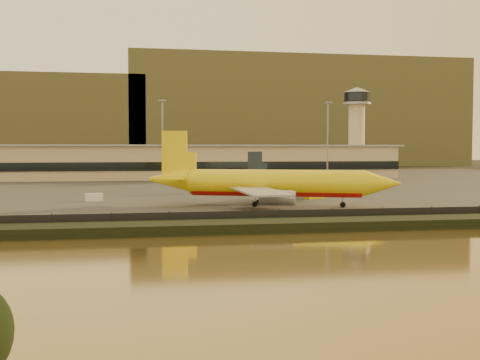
# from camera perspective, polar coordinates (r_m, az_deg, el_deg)

# --- Properties ---
(ground) EXTENTS (900.00, 900.00, 0.00)m
(ground) POSITION_cam_1_polar(r_m,az_deg,el_deg) (100.35, 0.83, -3.52)
(ground) COLOR black
(ground) RESTS_ON ground
(embankment) EXTENTS (320.00, 7.00, 1.40)m
(embankment) POSITION_cam_1_polar(r_m,az_deg,el_deg) (83.77, 3.10, -4.34)
(embankment) COLOR black
(embankment) RESTS_ON ground
(tarmac) EXTENTS (320.00, 220.00, 0.20)m
(tarmac) POSITION_cam_1_polar(r_m,az_deg,el_deg) (194.09, -4.63, -0.34)
(tarmac) COLOR #2D2D2D
(tarmac) RESTS_ON ground
(perimeter_fence) EXTENTS (300.00, 0.05, 2.20)m
(perimeter_fence) POSITION_cam_1_polar(r_m,az_deg,el_deg) (87.57, 2.49, -3.62)
(perimeter_fence) COLOR black
(perimeter_fence) RESTS_ON tarmac
(terminal_building) EXTENTS (202.00, 25.00, 12.60)m
(terminal_building) POSITION_cam_1_polar(r_m,az_deg,el_deg) (223.46, -9.13, 1.64)
(terminal_building) COLOR tan
(terminal_building) RESTS_ON tarmac
(control_tower) EXTENTS (11.20, 11.20, 35.50)m
(control_tower) POSITION_cam_1_polar(r_m,az_deg,el_deg) (245.85, 11.00, 5.34)
(control_tower) COLOR tan
(control_tower) RESTS_ON tarmac
(apron_light_masts) EXTENTS (152.20, 12.20, 25.40)m
(apron_light_masts) POSITION_cam_1_polar(r_m,az_deg,el_deg) (176.24, 0.88, 4.40)
(apron_light_masts) COLOR slate
(apron_light_masts) RESTS_ON tarmac
(distant_hills) EXTENTS (470.00, 160.00, 70.00)m
(distant_hills) POSITION_cam_1_polar(r_m,az_deg,el_deg) (438.25, -10.60, 5.56)
(distant_hills) COLOR brown
(distant_hills) RESTS_ON ground
(dhl_cargo_jet) EXTENTS (47.49, 44.98, 14.73)m
(dhl_cargo_jet) POSITION_cam_1_polar(r_m,az_deg,el_deg) (116.69, 2.91, -0.34)
(dhl_cargo_jet) COLOR yellow
(dhl_cargo_jet) RESTS_ON tarmac
(white_narrowbody_jet) EXTENTS (35.94, 34.53, 10.39)m
(white_narrowbody_jet) POSITION_cam_1_polar(r_m,az_deg,el_deg) (159.66, 6.53, 0.08)
(white_narrowbody_jet) COLOR white
(white_narrowbody_jet) RESTS_ON tarmac
(gse_vehicle_yellow) EXTENTS (4.55, 3.30, 1.87)m
(gse_vehicle_yellow) POSITION_cam_1_polar(r_m,az_deg,el_deg) (134.74, 7.04, -1.39)
(gse_vehicle_yellow) COLOR yellow
(gse_vehicle_yellow) RESTS_ON tarmac
(gse_vehicle_white) EXTENTS (3.89, 2.27, 1.65)m
(gse_vehicle_white) POSITION_cam_1_polar(r_m,az_deg,el_deg) (131.66, -13.69, -1.60)
(gse_vehicle_white) COLOR white
(gse_vehicle_white) RESTS_ON tarmac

